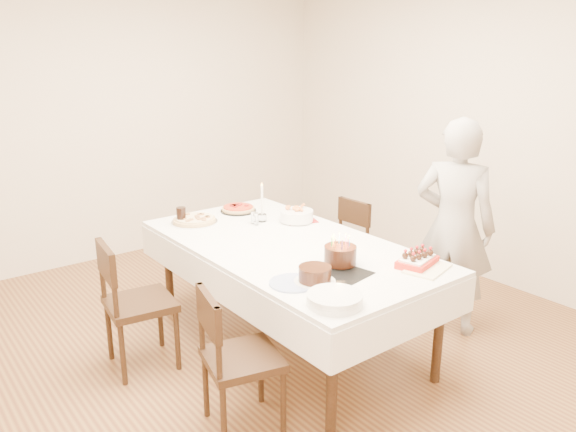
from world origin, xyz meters
TOP-DOWN VIEW (x-y plane):
  - floor at (0.00, 0.00)m, footprint 5.00×5.00m
  - wall_back at (0.00, 2.50)m, footprint 4.50×0.04m
  - wall_right at (2.25, 0.00)m, footprint 0.04×5.00m
  - dining_table at (0.10, 0.02)m, footprint 1.35×2.24m
  - chair_right_savory at (0.92, 0.40)m, footprint 0.43×0.43m
  - chair_left_savory at (-0.82, 0.39)m, footprint 0.50×0.50m
  - chair_left_dessert at (-0.65, -0.54)m, footprint 0.51×0.51m
  - person at (1.19, -0.51)m, footprint 0.58×0.68m
  - pizza_white at (-0.17, 0.82)m, footprint 0.43×0.43m
  - pizza_pepperoni at (0.26, 0.88)m, footprint 0.36×0.36m
  - red_placemat at (0.50, 0.40)m, footprint 0.30×0.30m
  - pasta_bowl at (0.45, 0.38)m, footprint 0.27×0.27m
  - taper_candle at (0.25, 0.54)m, footprint 0.09×0.09m
  - shaker_pair at (0.17, 0.49)m, footprint 0.10×0.10m
  - cola_glass at (-0.26, 0.85)m, footprint 0.09×0.09m
  - layer_cake at (-0.19, -0.59)m, footprint 0.31×0.31m
  - cake_board at (0.02, -0.59)m, footprint 0.32×0.32m
  - birthday_cake at (0.10, -0.48)m, footprint 0.20×0.20m
  - strawberry_box at (0.47, -0.77)m, footprint 0.30×0.24m
  - box_lid at (0.47, -0.85)m, footprint 0.33×0.27m
  - plate_stack at (-0.29, -0.86)m, footprint 0.37×0.37m
  - china_plate at (-0.29, -0.52)m, footprint 0.28×0.28m

SIDE VIEW (x-z plane):
  - floor at x=0.00m, z-range 0.00..0.00m
  - dining_table at x=0.10m, z-range 0.00..0.75m
  - chair_right_savory at x=0.92m, z-range 0.00..0.81m
  - chair_left_dessert at x=-0.65m, z-range 0.00..0.83m
  - chair_left_savory at x=-0.82m, z-range 0.00..0.87m
  - red_placemat at x=0.50m, z-range 0.75..0.75m
  - cake_board at x=0.02m, z-range 0.74..0.76m
  - box_lid at x=0.47m, z-range 0.74..0.76m
  - china_plate at x=-0.29m, z-range 0.75..0.76m
  - pizza_white at x=-0.17m, z-range 0.75..0.79m
  - pizza_pepperoni at x=0.26m, z-range 0.75..0.79m
  - plate_stack at x=-0.29m, z-range 0.75..0.81m
  - strawberry_box at x=0.47m, z-range 0.75..0.82m
  - person at x=1.19m, z-range 0.00..1.57m
  - shaker_pair at x=0.17m, z-range 0.75..0.84m
  - layer_cake at x=-0.19m, z-range 0.75..0.85m
  - pasta_bowl at x=0.45m, z-range 0.76..0.84m
  - cola_glass at x=-0.26m, z-range 0.75..0.88m
  - birthday_cake at x=0.10m, z-range 0.76..0.94m
  - taper_candle at x=0.25m, z-range 0.75..1.06m
  - wall_back at x=0.00m, z-range 0.00..2.70m
  - wall_right at x=2.25m, z-range 0.00..2.70m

